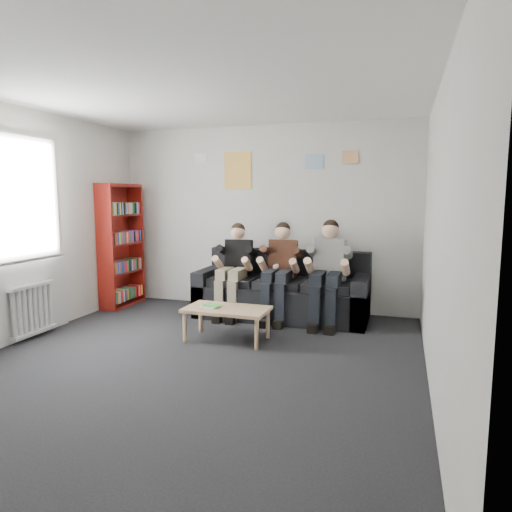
{
  "coord_description": "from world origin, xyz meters",
  "views": [
    {
      "loc": [
        1.97,
        -3.99,
        1.67
      ],
      "look_at": [
        0.27,
        1.3,
        0.94
      ],
      "focal_mm": 32.0,
      "sensor_mm": 36.0,
      "label": 1
    }
  ],
  "objects_px": {
    "sofa": "(283,293)",
    "bookshelf": "(122,245)",
    "person_left": "(234,270)",
    "person_right": "(328,273)",
    "coffee_table": "(227,312)",
    "person_middle": "(279,271)"
  },
  "relations": [
    {
      "from": "bookshelf",
      "to": "person_right",
      "type": "relative_size",
      "value": 1.36
    },
    {
      "from": "coffee_table",
      "to": "person_right",
      "type": "bearing_deg",
      "value": 45.91
    },
    {
      "from": "bookshelf",
      "to": "person_right",
      "type": "xyz_separation_m",
      "value": [
        3.15,
        -0.08,
        -0.24
      ]
    },
    {
      "from": "sofa",
      "to": "person_right",
      "type": "bearing_deg",
      "value": -17.69
    },
    {
      "from": "coffee_table",
      "to": "person_left",
      "type": "height_order",
      "value": "person_left"
    },
    {
      "from": "bookshelf",
      "to": "coffee_table",
      "type": "relative_size",
      "value": 1.92
    },
    {
      "from": "sofa",
      "to": "bookshelf",
      "type": "relative_size",
      "value": 1.26
    },
    {
      "from": "coffee_table",
      "to": "person_left",
      "type": "distance_m",
      "value": 1.13
    },
    {
      "from": "bookshelf",
      "to": "sofa",
      "type": "bearing_deg",
      "value": 2.73
    },
    {
      "from": "coffee_table",
      "to": "person_left",
      "type": "relative_size",
      "value": 0.74
    },
    {
      "from": "person_left",
      "to": "sofa",
      "type": "bearing_deg",
      "value": 7.74
    },
    {
      "from": "sofa",
      "to": "bookshelf",
      "type": "height_order",
      "value": "bookshelf"
    },
    {
      "from": "sofa",
      "to": "person_middle",
      "type": "xyz_separation_m",
      "value": [
        -0.0,
        -0.21,
        0.34
      ]
    },
    {
      "from": "person_left",
      "to": "person_middle",
      "type": "bearing_deg",
      "value": -9.78
    },
    {
      "from": "sofa",
      "to": "person_middle",
      "type": "distance_m",
      "value": 0.4
    },
    {
      "from": "coffee_table",
      "to": "person_right",
      "type": "relative_size",
      "value": 0.71
    },
    {
      "from": "bookshelf",
      "to": "person_left",
      "type": "bearing_deg",
      "value": -2.57
    },
    {
      "from": "sofa",
      "to": "person_middle",
      "type": "relative_size",
      "value": 1.77
    },
    {
      "from": "person_middle",
      "to": "person_right",
      "type": "relative_size",
      "value": 0.97
    },
    {
      "from": "sofa",
      "to": "coffee_table",
      "type": "relative_size",
      "value": 2.42
    },
    {
      "from": "person_left",
      "to": "person_right",
      "type": "height_order",
      "value": "person_right"
    },
    {
      "from": "sofa",
      "to": "person_left",
      "type": "relative_size",
      "value": 1.8
    }
  ]
}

